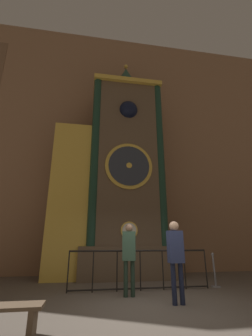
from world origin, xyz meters
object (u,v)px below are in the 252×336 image
(visitor_near, at_px, (129,252))
(stanchion_post, at_px, (215,276))
(visitor_far, at_px, (176,252))
(clock_tower, at_px, (115,174))

(visitor_near, height_order, stanchion_post, visitor_near)
(visitor_far, distance_m, stanchion_post, 2.66)
(clock_tower, distance_m, stanchion_post, 5.15)
(clock_tower, bearing_deg, stanchion_post, -35.47)
(visitor_near, relative_size, visitor_far, 0.99)
(visitor_far, xyz_separation_m, stanchion_post, (1.88, 1.72, -0.77))
(clock_tower, xyz_separation_m, stanchion_post, (2.90, -2.06, -3.72))
(visitor_near, bearing_deg, stanchion_post, 30.08)
(visitor_far, bearing_deg, stanchion_post, 41.08)
(clock_tower, height_order, visitor_far, clock_tower)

